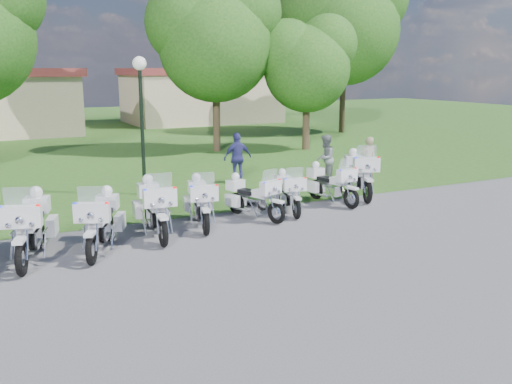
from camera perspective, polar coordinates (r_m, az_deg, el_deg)
name	(u,v)px	position (r m, az deg, el deg)	size (l,w,h in m)	color
ground	(243,245)	(13.51, -1.31, -5.30)	(100.00, 100.00, 0.00)	#55555A
grass_lawn	(61,133)	(39.21, -18.92, 5.63)	(100.00, 48.00, 0.01)	#2E5B1C
motorcycle_1	(31,226)	(13.29, -21.58, -3.17)	(1.34, 2.56, 1.77)	black
motorcycle_2	(101,221)	(13.41, -15.23, -2.80)	(1.43, 2.29, 1.65)	black
motorcycle_3	(154,207)	(14.35, -10.16, -1.48)	(1.02, 2.54, 1.71)	black
motorcycle_4	(200,201)	(15.06, -5.60, -0.94)	(1.11, 2.28, 1.56)	black
motorcycle_5	(252,196)	(15.78, -0.37, -0.44)	(1.14, 2.09, 1.45)	black
motorcycle_6	(288,192)	(16.50, 3.21, 0.05)	(1.02, 2.06, 1.41)	black
motorcycle_7	(330,183)	(17.67, 7.44, 0.87)	(0.92, 2.20, 1.48)	black
motorcycle_8	(359,173)	(18.81, 10.24, 1.85)	(1.49, 2.50, 1.77)	black
lamp_post	(141,92)	(18.76, -11.46, 9.77)	(0.44, 0.44, 4.45)	black
tree_2	(214,34)	(28.63, -4.23, 15.52)	(6.49, 5.54, 8.65)	#38281C
tree_3	(306,61)	(29.23, 5.04, 12.96)	(5.06, 4.32, 6.75)	#38281C
tree_4	(344,19)	(37.68, 8.77, 16.68)	(8.02, 6.84, 10.69)	#38281C
building_east	(201,95)	(44.83, -5.50, 9.62)	(11.44, 7.28, 4.10)	tan
bystander_a	(368,161)	(20.71, 11.13, 3.07)	(0.62, 0.41, 1.71)	#978A66
bystander_b	(325,159)	(21.00, 6.94, 3.34)	(0.83, 0.65, 1.71)	gray
bystander_c	(238,158)	(20.60, -1.85, 3.41)	(1.07, 0.44, 1.82)	navy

